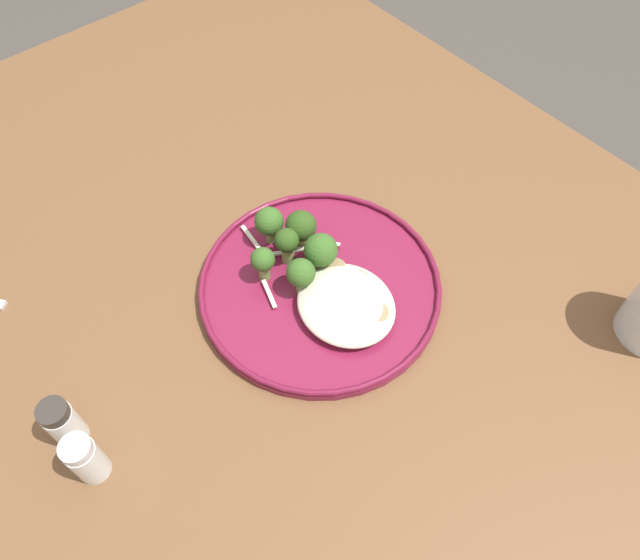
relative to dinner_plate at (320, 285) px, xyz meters
name	(u,v)px	position (x,y,z in m)	size (l,w,h in m)	color
ground	(315,490)	(-0.02, 0.03, -0.75)	(6.00, 6.00, 0.00)	#47423D
wooden_dining_table	(312,347)	(-0.02, 0.03, -0.09)	(1.40, 1.00, 0.74)	brown
dinner_plate	(320,285)	(0.00, 0.00, 0.00)	(0.29, 0.29, 0.02)	maroon
noodle_bed	(346,304)	(-0.05, 0.00, 0.01)	(0.12, 0.11, 0.02)	beige
seared_scallop_right_edge	(376,315)	(-0.08, -0.02, 0.01)	(0.03, 0.03, 0.02)	#E5C689
seared_scallop_large_seared	(359,282)	(-0.03, -0.03, 0.01)	(0.03, 0.03, 0.02)	#E5C689
seared_scallop_half_hidden	(350,302)	(-0.05, -0.01, 0.01)	(0.03, 0.03, 0.02)	beige
seared_scallop_rear_pale	(337,313)	(-0.05, 0.02, 0.01)	(0.02, 0.02, 0.02)	#DBB77A
seared_scallop_center_golden	(338,285)	(-0.02, -0.01, 0.01)	(0.02, 0.02, 0.01)	#DBB77A
seared_scallop_tilted_round	(336,269)	(0.00, -0.02, 0.01)	(0.02, 0.02, 0.01)	#DBB77A
broccoli_floret_beside_noodles	(321,251)	(0.02, -0.02, 0.04)	(0.04, 0.04, 0.06)	#89A356
broccoli_floret_tall_stalk	(301,226)	(0.06, -0.02, 0.04)	(0.04, 0.04, 0.06)	#89A356
broccoli_floret_rear_charred	(301,274)	(0.01, 0.02, 0.04)	(0.03, 0.03, 0.05)	#7A994C
broccoli_floret_front_edge	(287,243)	(0.05, 0.01, 0.04)	(0.03, 0.03, 0.05)	#7A994C
broccoli_floret_small_sprig	(269,222)	(0.09, 0.00, 0.04)	(0.04, 0.04, 0.06)	#7A994C
broccoli_floret_near_rim	(263,261)	(0.05, 0.04, 0.03)	(0.03, 0.03, 0.05)	#7A994C
onion_sliver_long_sliver	(325,243)	(0.04, -0.04, 0.01)	(0.04, 0.01, 0.00)	silver
onion_sliver_pale_crescent	(290,251)	(0.06, 0.00, 0.01)	(0.05, 0.01, 0.00)	silver
onion_sliver_curled_piece	(254,241)	(0.10, 0.02, 0.01)	(0.06, 0.01, 0.00)	silver
onion_sliver_short_strip	(269,294)	(0.03, 0.06, 0.01)	(0.04, 0.01, 0.00)	silver
salt_shaker	(84,456)	(-0.02, 0.31, 0.02)	(0.03, 0.03, 0.07)	white
pepper_shaker	(63,423)	(0.03, 0.31, 0.02)	(0.03, 0.03, 0.07)	white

